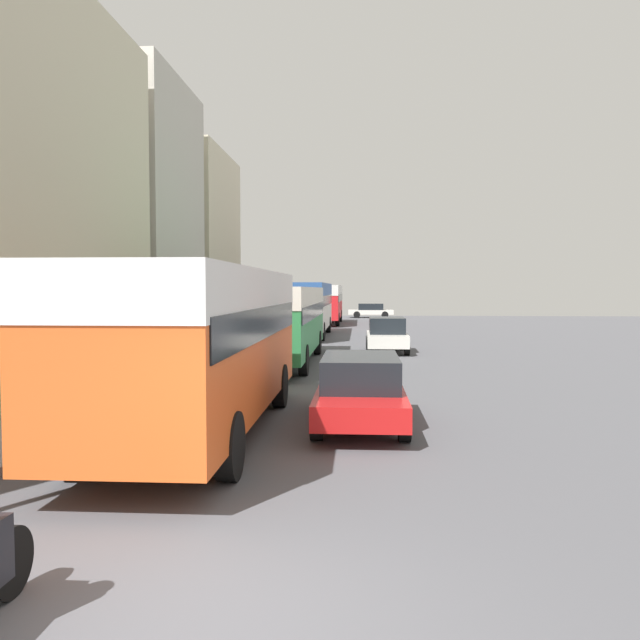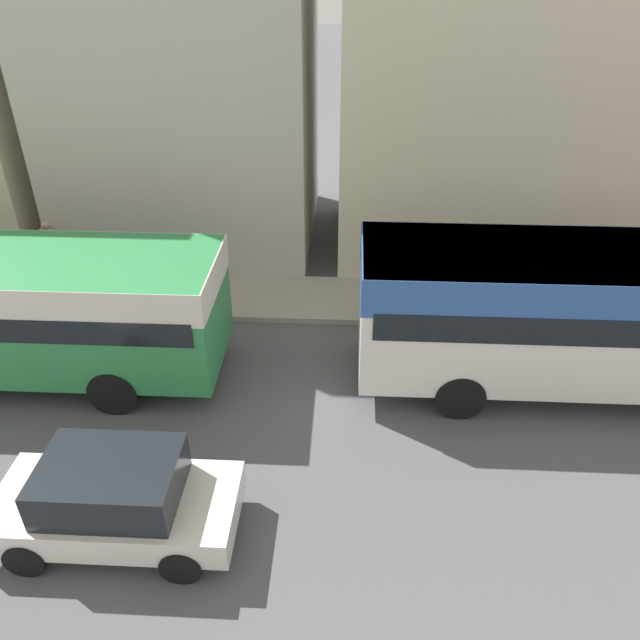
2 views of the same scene
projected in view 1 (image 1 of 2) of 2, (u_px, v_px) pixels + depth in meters
name	position (u px, v px, depth m)	size (l,w,h in m)	color
ground_plane	(209.00, 620.00, 5.18)	(120.00, 120.00, 0.00)	#515156
building_far_terrace	(108.00, 219.00, 26.42)	(6.47, 7.11, 11.49)	beige
building_end_row	(180.00, 246.00, 34.87)	(5.24, 8.09, 10.30)	beige
bus_lead	(201.00, 328.00, 11.74)	(2.54, 9.11, 3.12)	#EA5B23
bus_following	(280.00, 314.00, 23.03)	(2.65, 10.49, 2.83)	#2D8447
bus_third_in_line	(306.00, 302.00, 36.36)	(2.63, 10.56, 3.10)	silver
bus_rear	(325.00, 299.00, 49.27)	(2.58, 10.00, 3.05)	red
car_crossing	(371.00, 310.00, 60.32)	(4.33, 1.86, 1.36)	silver
car_far_curb	(387.00, 334.00, 27.11)	(1.79, 3.81, 1.53)	silver
car_distant	(360.00, 388.00, 12.68)	(1.81, 4.55, 1.40)	red
pedestrian_near_curb	(168.00, 337.00, 23.14)	(0.34, 0.34, 1.62)	#232838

